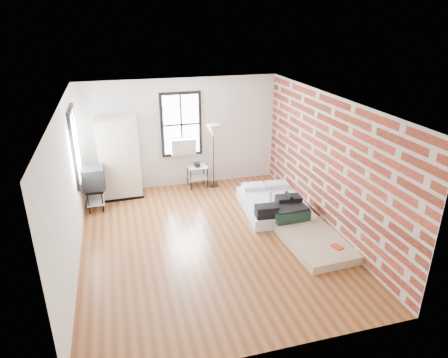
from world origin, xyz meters
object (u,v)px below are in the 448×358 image
object	(u,v)px
wardrobe	(119,159)
mattress_bare	(305,231)
tv_stand	(93,179)
mattress_main	(274,204)
floor_lamp	(213,133)
side_table	(197,171)

from	to	relation	value
wardrobe	mattress_bare	bearing A→B (deg)	-42.23
mattress_bare	tv_stand	bearing A→B (deg)	145.44
wardrobe	tv_stand	distance (m)	0.82
mattress_main	floor_lamp	bearing A→B (deg)	124.52
wardrobe	floor_lamp	bearing A→B (deg)	-1.46
floor_lamp	side_table	bearing A→B (deg)	170.56
mattress_main	side_table	size ratio (longest dim) A/B	2.91
mattress_bare	tv_stand	distance (m)	4.89
mattress_main	wardrobe	size ratio (longest dim) A/B	0.99
mattress_bare	wardrobe	distance (m)	4.73
mattress_main	tv_stand	xyz separation A→B (m)	(-3.96, 1.25, 0.57)
mattress_bare	side_table	size ratio (longest dim) A/B	3.13
mattress_bare	tv_stand	xyz separation A→B (m)	(-4.13, 2.55, 0.60)
wardrobe	side_table	bearing A→B (deg)	0.61
side_table	floor_lamp	xyz separation A→B (m)	(0.42, -0.07, 0.99)
mattress_bare	floor_lamp	distance (m)	3.50
tv_stand	side_table	bearing A→B (deg)	11.71
side_table	mattress_main	bearing A→B (deg)	-52.13
side_table	tv_stand	world-z (taller)	tv_stand
mattress_main	floor_lamp	distance (m)	2.38
wardrobe	floor_lamp	xyz separation A→B (m)	(2.36, 0.00, 0.46)
mattress_bare	side_table	distance (m)	3.50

